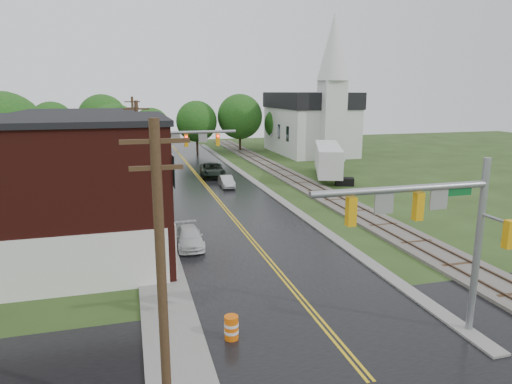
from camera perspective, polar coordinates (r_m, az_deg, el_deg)
name	(u,v)px	position (r m, az deg, el deg)	size (l,w,h in m)	color
ground	(372,383)	(17.20, 14.24, -22.12)	(160.00, 160.00, 0.00)	#283B16
main_road	(213,194)	(43.84, -5.44, -0.24)	(10.00, 90.00, 0.02)	black
cross_road	(345,351)	(18.66, 11.05, -18.94)	(60.00, 9.00, 0.02)	black
curb_right	(253,181)	(49.78, -0.35, 1.36)	(0.80, 70.00, 0.12)	gray
sidewalk_left	(149,211)	(38.37, -13.24, -2.39)	(2.40, 50.00, 0.12)	gray
brick_building	(38,192)	(28.12, -25.58, -0.03)	(14.30, 10.30, 8.30)	#41120E
yellow_house	(85,174)	(38.82, -20.64, 2.14)	(8.00, 7.00, 6.40)	tan
darkred_building	(104,168)	(47.76, -18.49, 2.91)	(7.00, 6.00, 4.40)	#3F0F0C
church	(313,116)	(71.44, 7.10, 9.39)	(10.40, 18.40, 20.00)	silver
railroad	(293,178)	(51.14, 4.63, 1.74)	(3.20, 80.00, 0.30)	#59544C
traffic_signal_near	(434,219)	(18.46, 21.41, -3.13)	(7.34, 0.30, 7.20)	gray
traffic_signal_far	(178,147)	(39.59, -9.77, 5.56)	(7.34, 0.43, 7.20)	gray
utility_pole_a	(161,274)	(13.10, -11.75, -9.98)	(1.80, 0.28, 9.00)	#382616
utility_pole_b	(139,160)	(34.47, -14.40, 3.90)	(1.80, 0.28, 9.00)	#382616
utility_pole_c	(134,133)	(56.33, -15.01, 7.10)	(1.80, 0.28, 9.00)	#382616
tree_left_b	(4,137)	(45.39, -28.96, 6.00)	(7.60, 7.60, 9.69)	black
tree_left_c	(66,140)	(52.65, -22.64, 5.98)	(6.00, 6.00, 7.65)	black
tree_left_e	(116,132)	(58.22, -17.07, 7.23)	(6.40, 6.40, 8.16)	black
suv_dark	(212,170)	(52.41, -5.47, 2.74)	(2.59, 5.61, 1.56)	black
sedan_silver	(226,182)	(46.66, -3.71, 1.30)	(1.24, 3.54, 1.17)	#ACACB0
pickup_white	(189,237)	(29.35, -8.37, -5.62)	(1.65, 4.05, 1.18)	silver
semi_trailer	(328,159)	(51.91, 9.00, 4.14)	(6.49, 11.68, 3.69)	black
construction_barrel	(231,328)	(18.87, -3.09, -16.59)	(0.56, 0.56, 1.00)	#E25E0A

